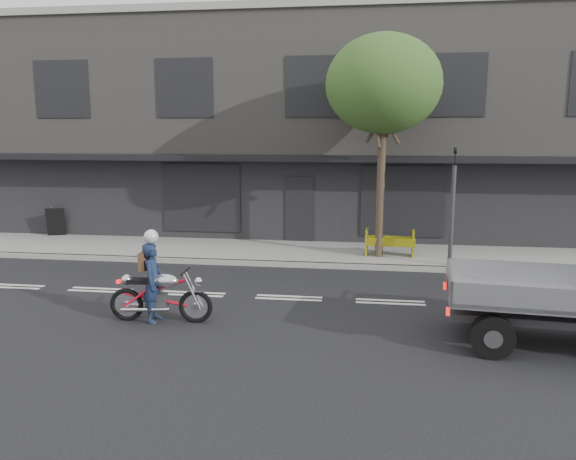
% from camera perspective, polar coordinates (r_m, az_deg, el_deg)
% --- Properties ---
extents(ground, '(80.00, 80.00, 0.00)m').
position_cam_1_polar(ground, '(13.56, 0.09, -6.92)').
color(ground, black).
rests_on(ground, ground).
extents(sidewalk, '(32.00, 3.20, 0.15)m').
position_cam_1_polar(sidewalk, '(18.06, 2.15, -2.35)').
color(sidewalk, gray).
rests_on(sidewalk, ground).
extents(kerb, '(32.00, 0.20, 0.15)m').
position_cam_1_polar(kerb, '(16.51, 1.58, -3.54)').
color(kerb, gray).
rests_on(kerb, ground).
extents(building_main, '(26.00, 10.00, 8.00)m').
position_cam_1_polar(building_main, '(24.21, 3.85, 10.17)').
color(building_main, slate).
rests_on(building_main, ground).
extents(street_tree, '(3.40, 3.40, 6.74)m').
position_cam_1_polar(street_tree, '(17.10, 9.69, 14.35)').
color(street_tree, '#382B21').
rests_on(street_tree, ground).
extents(traffic_light_pole, '(0.12, 0.12, 3.50)m').
position_cam_1_polar(traffic_light_pole, '(16.53, 16.33, 1.63)').
color(traffic_light_pole, '#2D2D30').
rests_on(traffic_light_pole, ground).
extents(motorcycle, '(2.20, 0.64, 1.13)m').
position_cam_1_polar(motorcycle, '(12.11, -12.82, -6.41)').
color(motorcycle, black).
rests_on(motorcycle, ground).
extents(rider, '(0.44, 0.63, 1.68)m').
position_cam_1_polar(rider, '(12.10, -13.54, -5.20)').
color(rider, '#172340').
rests_on(rider, ground).
extents(construction_barrier, '(1.54, 0.67, 0.85)m').
position_cam_1_polar(construction_barrier, '(17.33, 10.32, -1.36)').
color(construction_barrier, yellow).
rests_on(construction_barrier, sidewalk).
extents(sandwich_board, '(0.75, 0.62, 1.03)m').
position_cam_1_polar(sandwich_board, '(22.19, -22.53, 0.77)').
color(sandwich_board, black).
rests_on(sandwich_board, sidewalk).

